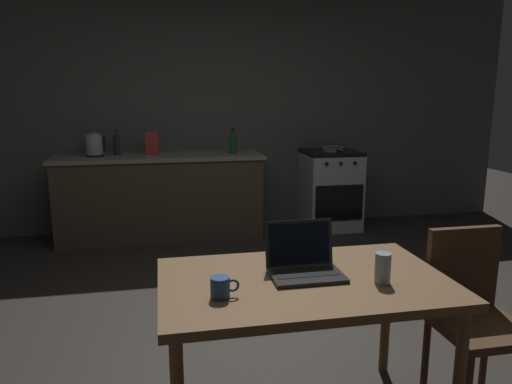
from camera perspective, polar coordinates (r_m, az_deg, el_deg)
ground_plane at (r=3.20m, az=1.27°, el=-16.75°), size 12.00×12.00×0.00m
back_wall at (r=5.52m, az=-1.76°, el=9.50°), size 6.40×0.10×2.63m
kitchen_counter at (r=5.21m, az=-11.20°, el=-0.49°), size 2.16×0.64×0.89m
stove_oven at (r=5.53m, az=8.77°, el=0.29°), size 0.60×0.62×0.89m
dining_table at (r=2.19m, az=5.71°, el=-11.96°), size 1.27×0.78×0.72m
chair at (r=2.61m, az=24.31°, el=-12.45°), size 0.40×0.40×0.88m
laptop at (r=2.19m, az=5.73°, el=-8.54°), size 0.32×0.26×0.23m
electric_kettle at (r=5.16m, az=-18.64°, el=5.27°), size 0.19×0.17×0.24m
bottle at (r=5.13m, az=-2.75°, el=5.97°), size 0.08×0.08×0.27m
frying_pan at (r=5.44m, az=9.16°, el=5.10°), size 0.26×0.43×0.05m
coffee_mug at (r=1.95m, az=-4.21°, el=-11.23°), size 0.12×0.08×0.09m
drinking_glass at (r=2.15m, az=14.83°, el=-8.73°), size 0.07×0.07×0.13m
cereal_box at (r=5.14m, az=-12.27°, el=5.67°), size 0.13×0.05×0.24m
bottle_b at (r=5.22m, az=-16.21°, el=5.62°), size 0.07×0.07×0.27m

